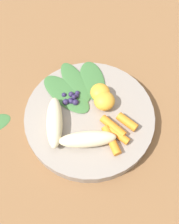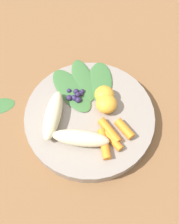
{
  "view_description": "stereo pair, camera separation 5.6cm",
  "coord_description": "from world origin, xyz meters",
  "px_view_note": "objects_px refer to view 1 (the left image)",
  "views": [
    {
      "loc": [
        0.12,
        -0.24,
        0.53
      ],
      "look_at": [
        0.0,
        0.0,
        0.04
      ],
      "focal_mm": 41.86,
      "sensor_mm": 36.0,
      "label": 1
    },
    {
      "loc": [
        0.17,
        -0.21,
        0.53
      ],
      "look_at": [
        0.0,
        0.0,
        0.04
      ],
      "focal_mm": 41.86,
      "sensor_mm": 36.0,
      "label": 2
    }
  ],
  "objects_px": {
    "banana_peeled_left": "(88,139)",
    "orange_segment_near": "(99,92)",
    "bowl": "(90,117)",
    "banana_peeled_right": "(54,122)"
  },
  "relations": [
    {
      "from": "banana_peeled_left",
      "to": "bowl",
      "type": "bearing_deg",
      "value": 81.52
    },
    {
      "from": "bowl",
      "to": "banana_peeled_left",
      "type": "bearing_deg",
      "value": -66.27
    },
    {
      "from": "bowl",
      "to": "orange_segment_near",
      "type": "height_order",
      "value": "orange_segment_near"
    },
    {
      "from": "bowl",
      "to": "banana_peeled_right",
      "type": "xyz_separation_m",
      "value": [
        -0.05,
        -0.06,
        0.03
      ]
    },
    {
      "from": "banana_peeled_left",
      "to": "orange_segment_near",
      "type": "height_order",
      "value": "banana_peeled_left"
    },
    {
      "from": "banana_peeled_left",
      "to": "orange_segment_near",
      "type": "relative_size",
      "value": 2.68
    },
    {
      "from": "banana_peeled_left",
      "to": "orange_segment_near",
      "type": "distance_m",
      "value": 0.12
    },
    {
      "from": "banana_peeled_right",
      "to": "orange_segment_near",
      "type": "bearing_deg",
      "value": 124.99
    },
    {
      "from": "banana_peeled_left",
      "to": "banana_peeled_right",
      "type": "xyz_separation_m",
      "value": [
        -0.08,
        0.0,
        0.0
      ]
    },
    {
      "from": "bowl",
      "to": "banana_peeled_left",
      "type": "xyz_separation_m",
      "value": [
        0.03,
        -0.06,
        0.03
      ]
    }
  ]
}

